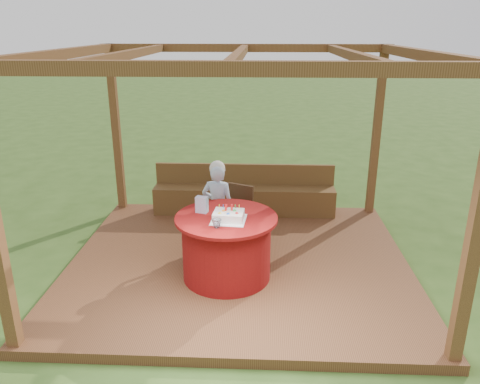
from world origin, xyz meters
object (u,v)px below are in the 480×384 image
Objects in this scene: table at (227,247)px; drinking_glass at (217,223)px; bench at (244,197)px; elderly_woman at (218,205)px; gift_bag at (202,205)px; birthday_cake at (229,216)px; chair at (237,212)px.

drinking_glass reaches higher than table.
elderly_woman reaches higher than bench.
elderly_woman reaches higher than drinking_glass.
gift_bag is at bearing 116.36° from drinking_glass.
gift_bag reaches higher than bench.
gift_bag is 0.51m from drinking_glass.
gift_bag is at bearing 146.31° from birthday_cake.
gift_bag is 1.86× the size of drinking_glass.
chair is 1.18m from birthday_cake.
gift_bag is (-0.34, 0.23, 0.05)m from birthday_cake.
table is at bearing 75.84° from drinking_glass.
table is 0.60m from gift_bag.
elderly_woman is at bearing 94.87° from gift_bag.
drinking_glass reaches higher than chair.
birthday_cake is at bearing -92.43° from bench.
gift_bag is (-0.31, 0.13, 0.50)m from table.
chair is at bearing 82.15° from gift_bag.
gift_bag is (-0.13, -0.68, 0.27)m from elderly_woman.
bench is 6.96× the size of birthday_cake.
table is 0.86m from elderly_woman.
chair is 0.37m from elderly_woman.
bench is 2.19m from gift_bag.
birthday_cake is 3.97× the size of drinking_glass.
chair is at bearing 38.48° from elderly_woman.
chair is 0.66× the size of elderly_woman.
bench is at bearing 87.23° from chair.
elderly_woman is at bearing -102.84° from bench.
bench is 27.62× the size of drinking_glass.
drinking_glass is (0.09, -1.13, 0.22)m from elderly_woman.
birthday_cake is 2.13× the size of gift_bag.
gift_bag is (-0.39, -0.88, 0.45)m from chair.
drinking_glass is (-0.22, -2.50, 0.60)m from bench.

